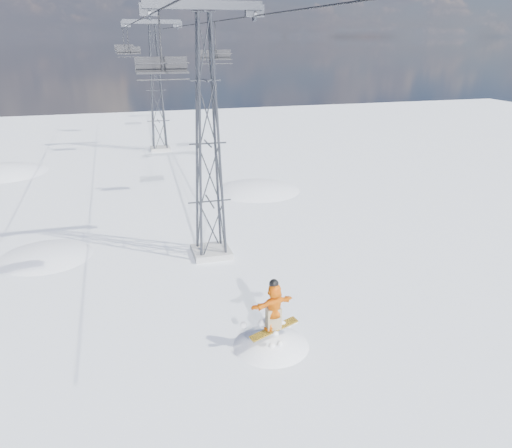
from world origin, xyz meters
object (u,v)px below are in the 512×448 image
(snowboarder_jump, at_px, (270,384))
(lift_tower_far, at_px, (156,91))
(lift_chair_near, at_px, (162,67))
(lift_tower_near, at_px, (208,144))

(snowboarder_jump, bearing_deg, lift_tower_far, 90.86)
(lift_tower_far, bearing_deg, lift_chair_near, -94.38)
(lift_tower_far, xyz_separation_m, lift_chair_near, (-2.20, -28.71, 3.58))
(lift_tower_near, xyz_separation_m, lift_tower_far, (0.00, 25.00, 0.00))
(lift_chair_near, bearing_deg, snowboarder_jump, -58.66)
(lift_tower_near, relative_size, lift_tower_far, 1.00)
(lift_tower_far, height_order, snowboarder_jump, lift_tower_far)
(snowboarder_jump, relative_size, lift_chair_near, 2.94)
(lift_tower_far, distance_m, lift_chair_near, 29.02)
(lift_tower_far, height_order, lift_chair_near, lift_tower_far)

